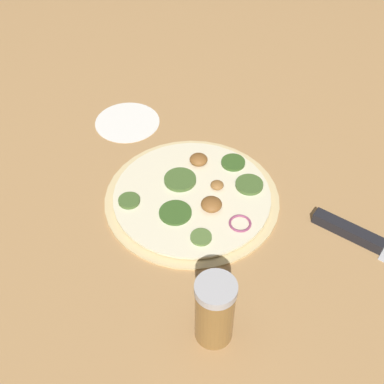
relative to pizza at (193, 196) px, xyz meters
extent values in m
plane|color=tan|center=(0.00, 0.00, -0.01)|extent=(3.00, 3.00, 0.00)
cylinder|color=beige|center=(0.00, 0.00, 0.00)|extent=(0.29, 0.29, 0.01)
cylinder|color=#EFE5C1|center=(0.00, 0.00, 0.00)|extent=(0.26, 0.26, 0.00)
cylinder|color=#47662D|center=(0.04, -0.01, 0.01)|extent=(0.05, 0.05, 0.01)
ellipsoid|color=#996633|center=(-0.02, -0.04, 0.01)|extent=(0.02, 0.02, 0.01)
cylinder|color=#385B23|center=(-0.01, 0.05, 0.01)|extent=(0.05, 0.05, 0.00)
cylinder|color=#47662D|center=(0.06, 0.08, 0.01)|extent=(0.03, 0.03, 0.01)
cylinder|color=#47662D|center=(-0.05, -0.08, 0.01)|extent=(0.05, 0.05, 0.01)
cylinder|color=#385B23|center=(0.00, -0.10, 0.01)|extent=(0.04, 0.04, 0.01)
torus|color=#934266|center=(-0.10, 0.00, 0.01)|extent=(0.04, 0.04, 0.00)
ellipsoid|color=brown|center=(0.05, -0.06, 0.01)|extent=(0.03, 0.03, 0.02)
ellipsoid|color=brown|center=(-0.04, 0.00, 0.01)|extent=(0.03, 0.03, 0.02)
cylinder|color=#567538|center=(-0.07, 0.06, 0.01)|extent=(0.03, 0.03, 0.00)
cube|color=black|center=(-0.22, -0.11, 0.00)|extent=(0.12, 0.04, 0.02)
cylinder|color=olive|center=(-0.19, 0.16, 0.04)|extent=(0.05, 0.05, 0.10)
cylinder|color=#B2B2B7|center=(-0.19, 0.16, 0.10)|extent=(0.05, 0.05, 0.01)
cylinder|color=white|center=(0.23, -0.06, -0.01)|extent=(0.12, 0.12, 0.00)
camera|label=1|loc=(-0.42, 0.44, 0.63)|focal=50.00mm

